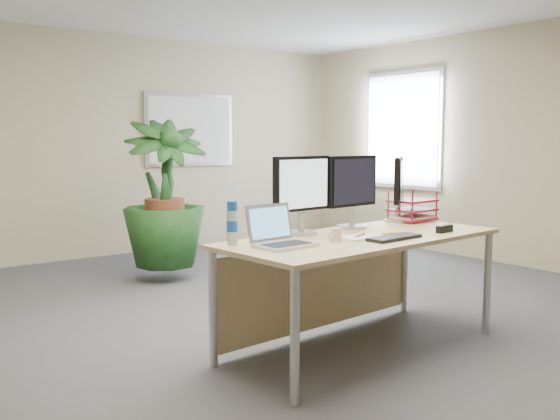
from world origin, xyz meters
TOP-DOWN VIEW (x-y plane):
  - floor at (0.00, 0.00)m, footprint 8.00×8.00m
  - back_wall at (0.00, 4.00)m, footprint 7.00×0.04m
  - whiteboard at (1.20, 3.97)m, footprint 1.30×0.04m
  - window at (3.47, 2.30)m, footprint 0.04×1.30m
  - desk at (0.08, -0.25)m, footprint 2.09×0.99m
  - floor_plant at (-0.01, 2.34)m, footprint 0.94×0.94m
  - monitor_left at (-0.19, -0.06)m, footprint 0.48×0.22m
  - monitor_right at (0.29, -0.05)m, footprint 0.48×0.22m
  - monitor_dark at (0.83, -0.01)m, footprint 0.38×0.32m
  - laptop at (-0.59, -0.32)m, footprint 0.37×0.33m
  - keyboard at (0.15, -0.59)m, footprint 0.42×0.17m
  - coffee_mug at (-0.20, -0.41)m, footprint 0.11×0.08m
  - spiral_notebook at (0.01, -0.42)m, footprint 0.27×0.22m
  - orange_pen at (0.03, -0.40)m, footprint 0.14×0.05m
  - yellow_highlighter at (0.29, -0.43)m, footprint 0.12×0.04m
  - water_bottle at (-0.80, -0.12)m, footprint 0.07×0.07m
  - letter_tray at (0.96, -0.05)m, footprint 0.37×0.29m
  - stapler at (0.66, -0.60)m, footprint 0.16×0.05m

SIDE VIEW (x-z plane):
  - floor at x=0.00m, z-range 0.00..0.00m
  - desk at x=0.08m, z-range 0.22..1.01m
  - floor_plant at x=-0.01m, z-range 0.00..1.50m
  - spiral_notebook at x=0.01m, z-range 0.78..0.79m
  - yellow_highlighter at x=0.29m, z-range 0.78..0.80m
  - keyboard at x=0.15m, z-range 0.78..0.81m
  - orange_pen at x=0.03m, z-range 0.80..0.81m
  - stapler at x=0.66m, z-range 0.78..0.83m
  - coffee_mug at x=-0.20m, z-range 0.78..0.87m
  - laptop at x=-0.59m, z-range 0.72..0.97m
  - letter_tray at x=0.96m, z-range 0.78..0.94m
  - water_bottle at x=-0.80m, z-range 0.78..1.05m
  - monitor_dark at x=0.83m, z-range 0.82..1.33m
  - monitor_right at x=0.29m, z-range 0.82..1.35m
  - monitor_left at x=-0.19m, z-range 0.82..1.36m
  - back_wall at x=0.00m, z-range 0.00..2.70m
  - whiteboard at x=1.20m, z-range 1.07..2.02m
  - window at x=3.47m, z-range 0.77..2.33m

